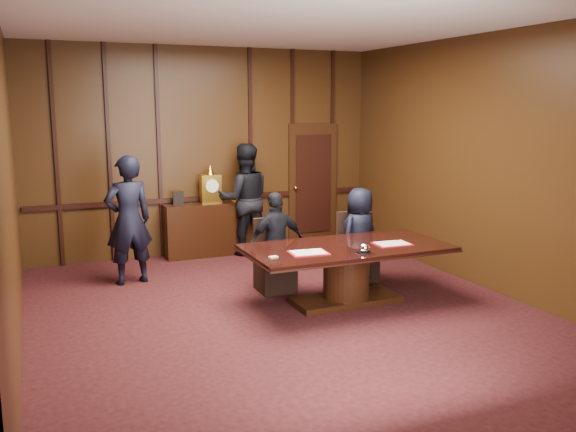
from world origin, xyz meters
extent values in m
plane|color=black|center=(0.00, 0.00, 0.00)|extent=(7.00, 7.00, 0.00)
plane|color=silver|center=(0.00, 0.00, 3.50)|extent=(7.00, 7.00, 0.00)
cube|color=black|center=(0.00, 3.50, 1.75)|extent=(6.00, 0.04, 3.50)
cube|color=black|center=(0.00, -3.50, 1.75)|extent=(6.00, 0.04, 3.50)
cube|color=black|center=(-3.00, 0.00, 1.75)|extent=(0.04, 7.00, 3.50)
cube|color=black|center=(3.00, 0.00, 1.75)|extent=(0.04, 7.00, 3.50)
cube|color=black|center=(0.00, 3.47, 0.95)|extent=(5.90, 0.05, 0.08)
cube|color=black|center=(2.00, 3.46, 1.10)|extent=(0.95, 0.06, 2.20)
sphere|color=gold|center=(1.63, 3.39, 1.05)|extent=(0.08, 0.08, 0.08)
cube|color=black|center=(0.00, 3.26, 0.45)|extent=(1.60, 0.45, 0.90)
cube|color=black|center=(-0.70, 3.26, 0.03)|extent=(0.12, 0.40, 0.06)
cube|color=black|center=(0.70, 3.26, 0.03)|extent=(0.12, 0.40, 0.06)
cube|color=gold|center=(0.00, 3.26, 1.14)|extent=(0.34, 0.18, 0.48)
cylinder|color=white|center=(0.00, 3.16, 1.20)|extent=(0.22, 0.03, 0.22)
cone|color=gold|center=(0.00, 3.26, 1.46)|extent=(0.14, 0.14, 0.16)
cube|color=black|center=(-0.55, 3.28, 1.01)|extent=(0.18, 0.04, 0.22)
cube|color=orange|center=(0.50, 3.28, 0.96)|extent=(0.22, 0.12, 0.12)
cube|color=black|center=(0.88, 0.06, 0.04)|extent=(1.40, 0.60, 0.08)
cylinder|color=black|center=(0.88, 0.06, 0.39)|extent=(0.60, 0.60, 0.62)
cube|color=black|center=(0.88, 0.06, 0.71)|extent=(2.62, 1.32, 0.02)
cube|color=black|center=(0.88, 0.06, 0.73)|extent=(2.60, 1.30, 0.06)
cube|color=#AD1019|center=(0.26, -0.11, 0.77)|extent=(0.49, 0.37, 0.01)
cube|color=white|center=(0.26, -0.11, 0.78)|extent=(0.43, 0.32, 0.01)
cube|color=#AD1019|center=(1.46, -0.10, 0.77)|extent=(0.48, 0.36, 0.01)
cube|color=white|center=(1.46, -0.10, 0.78)|extent=(0.42, 0.30, 0.01)
cube|color=white|center=(0.88, -0.39, 0.77)|extent=(0.20, 0.14, 0.01)
ellipsoid|color=white|center=(0.88, -0.39, 0.82)|extent=(0.13, 0.13, 0.10)
cube|color=#E9D372|center=(-0.21, -0.14, 0.77)|extent=(0.11, 0.09, 0.01)
cube|color=black|center=(0.23, 0.91, 0.23)|extent=(0.49, 0.49, 0.46)
cube|color=black|center=(0.24, 1.12, 0.72)|extent=(0.48, 0.07, 0.55)
cylinder|color=black|center=(0.03, 0.71, 0.12)|extent=(0.04, 0.04, 0.23)
cylinder|color=black|center=(0.43, 1.11, 0.12)|extent=(0.04, 0.04, 0.23)
cube|color=black|center=(1.53, 0.91, 0.23)|extent=(0.49, 0.49, 0.46)
cube|color=black|center=(1.54, 1.12, 0.72)|extent=(0.48, 0.07, 0.55)
cylinder|color=black|center=(1.33, 0.71, 0.12)|extent=(0.04, 0.04, 0.23)
cylinder|color=black|center=(1.73, 1.11, 0.12)|extent=(0.04, 0.04, 0.23)
imported|color=black|center=(0.23, 0.86, 0.69)|extent=(0.84, 0.40, 1.38)
imported|color=black|center=(1.53, 0.86, 0.69)|extent=(0.78, 0.63, 1.37)
imported|color=black|center=(-1.55, 2.07, 0.92)|extent=(0.74, 0.55, 1.85)
imported|color=black|center=(0.55, 3.10, 0.95)|extent=(1.02, 0.84, 1.90)
camera|label=1|loc=(-2.79, -6.64, 2.54)|focal=38.00mm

